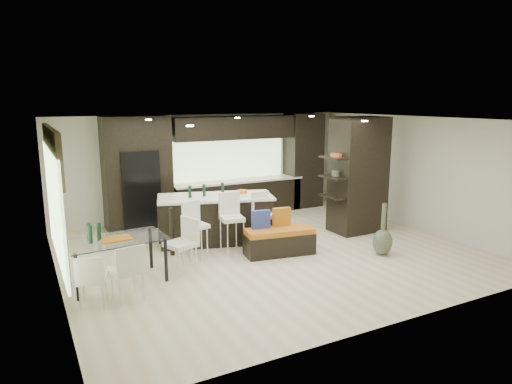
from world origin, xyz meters
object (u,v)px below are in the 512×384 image
kitchen_island (216,219)px  chair_near (127,274)px  stool_mid (232,229)px  bench (279,241)px  floor_vase (383,229)px  chair_end (181,248)px  dining_table (117,261)px  stool_left (196,236)px  stool_right (265,225)px  chair_far (93,282)px

kitchen_island → chair_near: size_ratio=2.89×
stool_mid → bench: size_ratio=0.71×
floor_vase → chair_end: 4.01m
floor_vase → dining_table: floor_vase is taller
kitchen_island → stool_left: 1.13m
bench → chair_near: bearing=-157.3°
bench → chair_end: (-2.06, 0.00, 0.18)m
stool_right → floor_vase: 2.42m
stool_right → chair_near: bearing=-161.2°
stool_left → dining_table: stool_left is taller
kitchen_island → chair_far: kitchen_island is taller
stool_right → chair_end: stool_right is taller
floor_vase → stool_right: bearing=140.3°
floor_vase → dining_table: bearing=168.7°
bench → kitchen_island: bearing=129.4°
kitchen_island → floor_vase: 3.54m
stool_mid → bench: 0.99m
dining_table → chair_end: (1.13, 0.00, 0.06)m
floor_vase → chair_far: 5.52m
stool_right → dining_table: bearing=-173.9°
bench → chair_end: size_ratio=1.55×
dining_table → chair_far: bearing=-129.2°
stool_mid → dining_table: size_ratio=0.62×
stool_right → dining_table: size_ratio=0.59×
kitchen_island → dining_table: size_ratio=1.53×
stool_mid → stool_right: (0.76, 0.01, -0.02)m
dining_table → stool_mid: bearing=7.5°
stool_right → chair_end: bearing=-168.7°
kitchen_island → floor_vase: size_ratio=2.31×
dining_table → stool_left: bearing=13.7°
bench → chair_far: size_ratio=1.81×
bench → chair_far: chair_far is taller
dining_table → chair_end: size_ratio=1.79×
stool_mid → bench: bearing=-24.6°
kitchen_island → stool_right: bearing=-31.3°
chair_near → chair_end: chair_end is taller
stool_left → chair_near: (-1.63, -1.31, -0.03)m
stool_right → chair_far: stool_right is taller
stool_right → chair_near: size_ratio=1.11×
stool_mid → chair_near: bearing=-142.6°
stool_left → stool_mid: stool_mid is taller
stool_right → bench: 0.58m
stool_left → stool_mid: bearing=-13.9°
kitchen_island → stool_mid: 0.85m
kitchen_island → dining_table: 2.76m
bench → dining_table: (-3.20, 0.00, 0.12)m
stool_right → chair_far: 3.88m
floor_vase → kitchen_island: bearing=137.7°
stool_left → chair_far: (-2.14, -1.29, -0.07)m
kitchen_island → bench: kitchen_island is taller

